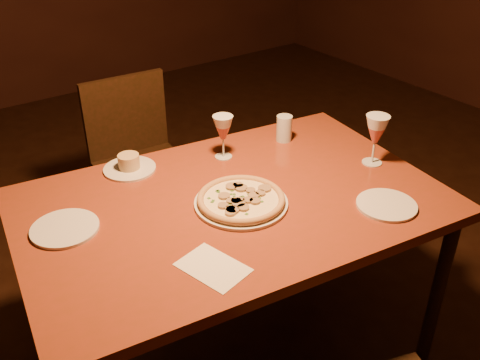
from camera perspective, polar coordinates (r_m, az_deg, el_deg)
floor at (r=2.41m, az=6.71°, el=-17.95°), size 7.00×7.00×0.00m
dining_table at (r=1.92m, az=-0.78°, el=-3.81°), size 1.58×1.13×0.78m
chair_far at (r=2.78m, az=-10.71°, el=2.38°), size 0.46×0.46×0.90m
pizza_plate at (r=1.84m, az=0.11°, el=-2.13°), size 0.32×0.32×0.04m
ramekin_saucer at (r=2.09m, az=-11.73°, el=1.57°), size 0.20×0.20×0.06m
wine_glass_far at (r=2.11m, az=-1.81°, el=4.61°), size 0.08×0.08×0.18m
wine_glass_right at (r=2.12m, az=14.21°, el=4.16°), size 0.09×0.09×0.20m
water_tumbler at (r=2.27m, az=4.74°, el=5.52°), size 0.07×0.07×0.11m
side_plate_left at (r=1.81m, az=-18.18°, el=-4.93°), size 0.22×0.22×0.01m
side_plate_near at (r=1.90m, az=15.37°, el=-2.59°), size 0.21×0.21×0.01m
menu_card at (r=1.58m, az=-2.90°, el=-9.28°), size 0.18×0.23×0.00m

